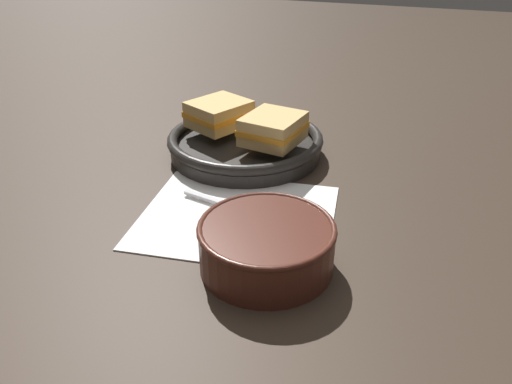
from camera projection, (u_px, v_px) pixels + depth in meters
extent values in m
plane|color=#382B21|center=(254.00, 218.00, 0.71)|extent=(4.00, 4.00, 0.00)
cube|color=white|center=(237.00, 216.00, 0.71)|extent=(0.30, 0.27, 0.00)
cylinder|color=#4C2319|center=(266.00, 246.00, 0.60)|extent=(0.16, 0.16, 0.06)
cylinder|color=#DB5B1E|center=(267.00, 235.00, 0.59)|extent=(0.14, 0.14, 0.01)
torus|color=#4C2319|center=(267.00, 228.00, 0.59)|extent=(0.17, 0.17, 0.01)
cube|color=silver|center=(214.00, 201.00, 0.74)|extent=(0.11, 0.03, 0.01)
ellipsoid|color=silver|center=(259.00, 216.00, 0.70)|extent=(0.06, 0.04, 0.01)
cylinder|color=black|center=(245.00, 149.00, 0.89)|extent=(0.27, 0.27, 0.02)
torus|color=black|center=(245.00, 138.00, 0.88)|extent=(0.28, 0.28, 0.02)
cube|color=#DBB26B|center=(273.00, 136.00, 0.84)|extent=(0.10, 0.11, 0.02)
cube|color=orange|center=(273.00, 129.00, 0.84)|extent=(0.10, 0.11, 0.01)
cube|color=#DBB26B|center=(273.00, 121.00, 0.83)|extent=(0.10, 0.11, 0.02)
cube|color=#DBB26B|center=(219.00, 121.00, 0.91)|extent=(0.12, 0.13, 0.02)
cube|color=orange|center=(219.00, 114.00, 0.90)|extent=(0.12, 0.13, 0.01)
cube|color=#DBB26B|center=(219.00, 106.00, 0.89)|extent=(0.12, 0.13, 0.02)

